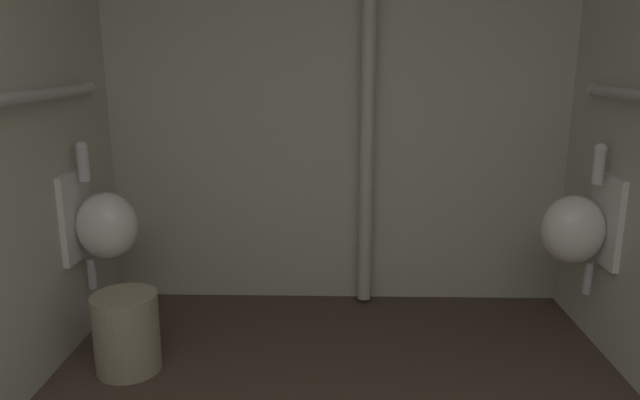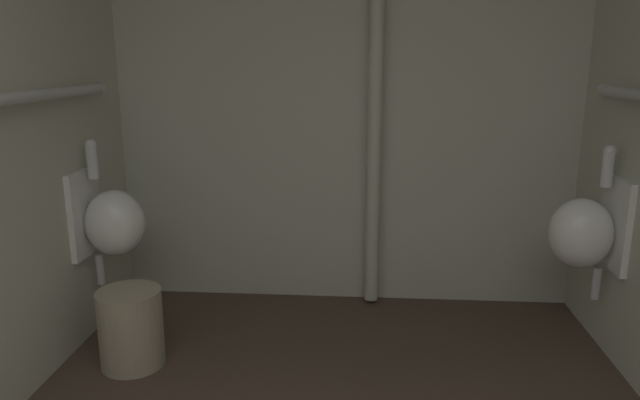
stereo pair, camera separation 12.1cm
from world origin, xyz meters
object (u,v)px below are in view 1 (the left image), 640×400
object	(u,v)px
urinal_left_mid	(103,224)
standpipe_back_wall	(368,76)
urinal_right_mid	(578,227)
waste_bin	(127,332)

from	to	relation	value
urinal_left_mid	standpipe_back_wall	distance (m)	1.58
urinal_right_mid	standpipe_back_wall	bearing A→B (deg)	153.36
urinal_right_mid	waste_bin	distance (m)	2.20
urinal_left_mid	urinal_right_mid	world-z (taller)	same
urinal_right_mid	waste_bin	world-z (taller)	urinal_right_mid
urinal_left_mid	standpipe_back_wall	size ratio (longest dim) A/B	0.29
standpipe_back_wall	waste_bin	xyz separation A→B (m)	(-1.14, -0.80, -1.14)
urinal_left_mid	waste_bin	xyz separation A→B (m)	(0.19, -0.31, -0.43)
standpipe_back_wall	waste_bin	world-z (taller)	standpipe_back_wall
urinal_left_mid	standpipe_back_wall	world-z (taller)	standpipe_back_wall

